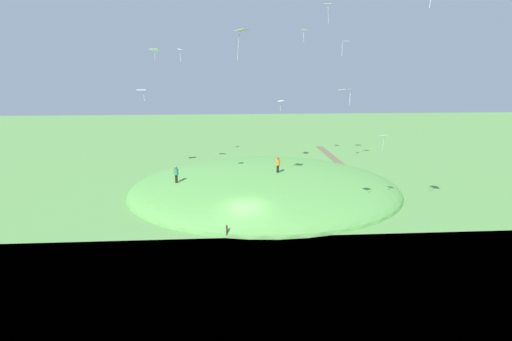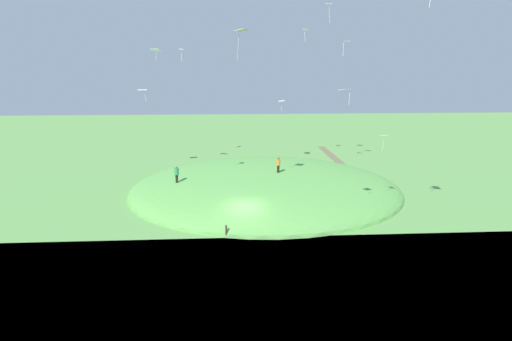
{
  "view_description": "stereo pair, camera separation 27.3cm",
  "coord_description": "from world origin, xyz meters",
  "px_view_note": "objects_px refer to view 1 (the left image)",
  "views": [
    {
      "loc": [
        -30.07,
        1.05,
        12.22
      ],
      "look_at": [
        3.23,
        -1.13,
        3.65
      ],
      "focal_mm": 27.97,
      "sensor_mm": 36.0,
      "label": 1
    },
    {
      "loc": [
        -30.09,
        0.77,
        12.22
      ],
      "look_at": [
        3.23,
        -1.13,
        3.65
      ],
      "focal_mm": 27.97,
      "sensor_mm": 36.0,
      "label": 2
    }
  ],
  "objects_px": {
    "kite_11": "(281,101)",
    "person_near_shore": "(176,172)",
    "kite_1": "(141,90)",
    "kite_2": "(345,42)",
    "kite_12": "(180,50)",
    "mooring_post": "(227,231)",
    "kite_14": "(345,90)",
    "person_walking_path": "(278,163)",
    "kite_4": "(328,5)",
    "kite_9": "(241,32)",
    "kite_3": "(384,137)",
    "kite_5": "(304,31)",
    "kite_13": "(155,50)"
  },
  "relations": [
    {
      "from": "kite_4",
      "to": "kite_13",
      "type": "height_order",
      "value": "kite_4"
    },
    {
      "from": "kite_1",
      "to": "kite_14",
      "type": "height_order",
      "value": "kite_14"
    },
    {
      "from": "person_walking_path",
      "to": "kite_11",
      "type": "bearing_deg",
      "value": -119.26
    },
    {
      "from": "kite_9",
      "to": "kite_5",
      "type": "bearing_deg",
      "value": -24.1
    },
    {
      "from": "kite_9",
      "to": "kite_11",
      "type": "distance_m",
      "value": 15.17
    },
    {
      "from": "person_walking_path",
      "to": "kite_14",
      "type": "distance_m",
      "value": 13.86
    },
    {
      "from": "kite_2",
      "to": "kite_4",
      "type": "bearing_deg",
      "value": 59.16
    },
    {
      "from": "person_near_shore",
      "to": "kite_12",
      "type": "bearing_deg",
      "value": -99.35
    },
    {
      "from": "kite_2",
      "to": "kite_12",
      "type": "relative_size",
      "value": 1.08
    },
    {
      "from": "kite_12",
      "to": "mooring_post",
      "type": "relative_size",
      "value": 1.62
    },
    {
      "from": "kite_3",
      "to": "kite_5",
      "type": "relative_size",
      "value": 0.94
    },
    {
      "from": "kite_2",
      "to": "kite_9",
      "type": "relative_size",
      "value": 0.74
    },
    {
      "from": "person_near_shore",
      "to": "kite_13",
      "type": "xyz_separation_m",
      "value": [
        9.64,
        2.98,
        11.53
      ]
    },
    {
      "from": "kite_13",
      "to": "mooring_post",
      "type": "bearing_deg",
      "value": -157.76
    },
    {
      "from": "person_walking_path",
      "to": "person_near_shore",
      "type": "xyz_separation_m",
      "value": [
        -1.3,
        9.9,
        -0.46
      ]
    },
    {
      "from": "kite_11",
      "to": "person_near_shore",
      "type": "bearing_deg",
      "value": 125.97
    },
    {
      "from": "kite_14",
      "to": "kite_5",
      "type": "bearing_deg",
      "value": -2.97
    },
    {
      "from": "kite_9",
      "to": "mooring_post",
      "type": "relative_size",
      "value": 2.38
    },
    {
      "from": "person_walking_path",
      "to": "kite_4",
      "type": "distance_m",
      "value": 20.02
    },
    {
      "from": "person_near_shore",
      "to": "kite_9",
      "type": "height_order",
      "value": "kite_9"
    },
    {
      "from": "kite_11",
      "to": "kite_13",
      "type": "height_order",
      "value": "kite_13"
    },
    {
      "from": "person_near_shore",
      "to": "kite_2",
      "type": "height_order",
      "value": "kite_2"
    },
    {
      "from": "kite_1",
      "to": "mooring_post",
      "type": "height_order",
      "value": "kite_1"
    },
    {
      "from": "person_walking_path",
      "to": "mooring_post",
      "type": "bearing_deg",
      "value": 44.39
    },
    {
      "from": "kite_3",
      "to": "kite_11",
      "type": "bearing_deg",
      "value": 28.58
    },
    {
      "from": "kite_12",
      "to": "mooring_post",
      "type": "bearing_deg",
      "value": -166.9
    },
    {
      "from": "kite_4",
      "to": "mooring_post",
      "type": "bearing_deg",
      "value": 150.22
    },
    {
      "from": "kite_12",
      "to": "kite_11",
      "type": "bearing_deg",
      "value": -120.49
    },
    {
      "from": "kite_14",
      "to": "mooring_post",
      "type": "height_order",
      "value": "kite_14"
    },
    {
      "from": "person_walking_path",
      "to": "kite_4",
      "type": "relative_size",
      "value": 0.75
    },
    {
      "from": "kite_2",
      "to": "kite_11",
      "type": "relative_size",
      "value": 1.44
    },
    {
      "from": "kite_1",
      "to": "kite_14",
      "type": "distance_m",
      "value": 27.44
    },
    {
      "from": "kite_9",
      "to": "kite_4",
      "type": "bearing_deg",
      "value": -32.88
    },
    {
      "from": "mooring_post",
      "to": "kite_4",
      "type": "bearing_deg",
      "value": -29.78
    },
    {
      "from": "person_near_shore",
      "to": "kite_1",
      "type": "distance_m",
      "value": 13.85
    },
    {
      "from": "kite_14",
      "to": "mooring_post",
      "type": "xyz_separation_m",
      "value": [
        0.28,
        8.3,
        -10.28
      ]
    },
    {
      "from": "person_near_shore",
      "to": "kite_14",
      "type": "height_order",
      "value": "kite_14"
    },
    {
      "from": "kite_2",
      "to": "mooring_post",
      "type": "distance_m",
      "value": 27.91
    },
    {
      "from": "kite_2",
      "to": "kite_11",
      "type": "distance_m",
      "value": 10.18
    },
    {
      "from": "kite_1",
      "to": "kite_5",
      "type": "relative_size",
      "value": 0.92
    },
    {
      "from": "kite_2",
      "to": "mooring_post",
      "type": "relative_size",
      "value": 1.75
    },
    {
      "from": "kite_2",
      "to": "kite_4",
      "type": "height_order",
      "value": "kite_4"
    },
    {
      "from": "kite_1",
      "to": "kite_12",
      "type": "relative_size",
      "value": 0.87
    },
    {
      "from": "kite_1",
      "to": "kite_11",
      "type": "xyz_separation_m",
      "value": [
        -2.83,
        -15.96,
        -1.12
      ]
    },
    {
      "from": "kite_1",
      "to": "kite_12",
      "type": "distance_m",
      "value": 7.47
    },
    {
      "from": "kite_11",
      "to": "kite_1",
      "type": "bearing_deg",
      "value": 79.95
    },
    {
      "from": "kite_3",
      "to": "mooring_post",
      "type": "bearing_deg",
      "value": 108.7
    },
    {
      "from": "kite_1",
      "to": "kite_2",
      "type": "height_order",
      "value": "kite_2"
    },
    {
      "from": "person_walking_path",
      "to": "kite_1",
      "type": "xyz_separation_m",
      "value": [
        9.46,
        14.93,
        6.67
      ]
    },
    {
      "from": "kite_14",
      "to": "person_walking_path",
      "type": "bearing_deg",
      "value": 16.32
    }
  ]
}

